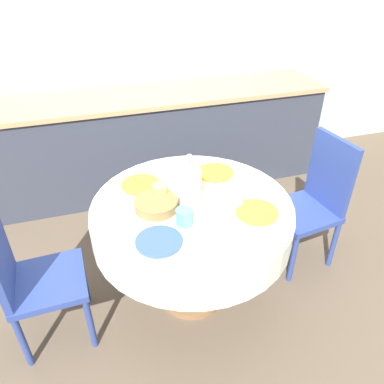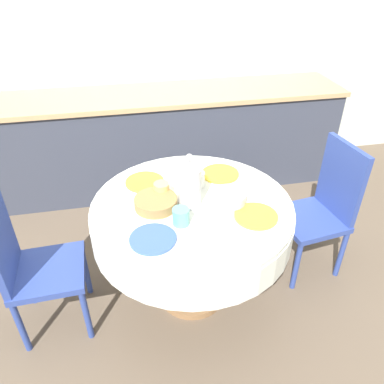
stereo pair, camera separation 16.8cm
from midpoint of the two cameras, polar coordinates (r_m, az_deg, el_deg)
name	(u,v)px [view 2 (the right image)]	position (r m, az deg, el deg)	size (l,w,h in m)	color
ground_plane	(192,293)	(2.61, 1.91, -15.18)	(12.00, 12.00, 0.00)	brown
wall_back	(152,34)	(3.53, -4.73, 22.85)	(7.00, 0.05, 2.60)	beige
kitchen_counter	(161,140)	(3.48, -3.35, 7.90)	(3.24, 0.64, 0.89)	#383D4C
dining_table	(192,222)	(2.18, 2.21, -4.61)	(1.15, 1.15, 0.74)	olive
chair_left	(323,205)	(2.66, 21.02, -1.97)	(0.45, 0.45, 0.94)	#2D428E
chair_right	(29,261)	(2.24, -21.63, -9.89)	(0.42, 0.42, 0.94)	#2D428E
plate_near_left	(153,239)	(1.86, -3.41, -7.24)	(0.23, 0.23, 0.01)	#3856AD
cup_near_left	(181,217)	(1.93, 0.78, -3.83)	(0.09, 0.09, 0.09)	#5BA39E
plate_near_right	(256,216)	(2.05, 12.05, -3.67)	(0.23, 0.23, 0.01)	orange
cup_near_right	(226,198)	(2.09, 7.43, -0.92)	(0.09, 0.09, 0.09)	white
plate_far_left	(145,182)	(2.29, -5.15, 1.49)	(0.23, 0.23, 0.01)	yellow
cup_far_left	(162,190)	(2.13, -2.41, 0.20)	(0.09, 0.09, 0.09)	#DBB766
plate_far_right	(220,174)	(2.38, 6.36, 2.73)	(0.23, 0.23, 0.01)	yellow
cup_far_right	(197,180)	(2.23, 2.96, 1.85)	(0.09, 0.09, 0.09)	white
coffee_carafe	(190,184)	(2.02, 2.00, 1.21)	(0.12, 0.12, 0.32)	#B2B2B7
bread_basket	(156,203)	(2.07, -3.23, -1.68)	(0.24, 0.24, 0.06)	olive
fruit_bowl	(229,198)	(2.11, 7.94, -0.97)	(0.19, 0.19, 0.07)	silver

